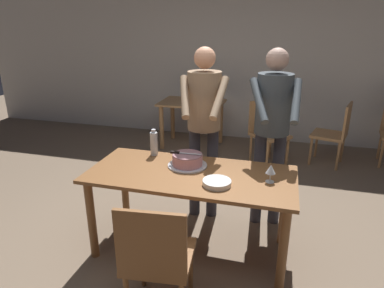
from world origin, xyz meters
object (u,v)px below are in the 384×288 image
at_px(cake_knife, 179,153).
at_px(person_standing_beside, 272,120).
at_px(water_bottle, 154,143).
at_px(wine_glass_near, 271,170).
at_px(plate_stack, 217,183).
at_px(background_table, 192,112).
at_px(background_chair_0, 335,132).
at_px(cake_on_platter, 187,160).
at_px(person_cutting_cake, 204,116).
at_px(background_chair_2, 267,130).
at_px(chair_near_side, 157,256).
at_px(main_dining_table, 191,185).

height_order(cake_knife, person_standing_beside, person_standing_beside).
bearing_deg(water_bottle, wine_glass_near, -15.54).
bearing_deg(plate_stack, background_table, 109.06).
bearing_deg(background_chair_0, cake_knife, -124.65).
xyz_separation_m(cake_on_platter, person_cutting_cake, (0.03, 0.47, 0.27)).
bearing_deg(wine_glass_near, cake_knife, 170.77).
bearing_deg(background_chair_2, person_standing_beside, -86.18).
height_order(plate_stack, chair_near_side, chair_near_side).
xyz_separation_m(cake_knife, water_bottle, (-0.30, 0.17, -0.00)).
bearing_deg(cake_knife, background_chair_0, 55.35).
xyz_separation_m(main_dining_table, background_chair_0, (1.43, 2.39, -0.14)).
height_order(cake_on_platter, water_bottle, water_bottle).
bearing_deg(plate_stack, chair_near_side, -114.27).
xyz_separation_m(cake_on_platter, chair_near_side, (0.05, -0.89, -0.31)).
xyz_separation_m(main_dining_table, person_cutting_cake, (-0.03, 0.60, 0.44)).
distance_m(cake_knife, plate_stack, 0.49).
bearing_deg(chair_near_side, wine_glass_near, 49.24).
bearing_deg(chair_near_side, background_chair_2, 80.20).
distance_m(main_dining_table, cake_knife, 0.30).
relative_size(cake_on_platter, chair_near_side, 0.38).
xyz_separation_m(plate_stack, background_chair_2, (0.25, 2.39, -0.28)).
xyz_separation_m(cake_on_platter, cake_knife, (-0.07, -0.00, 0.06)).
bearing_deg(wine_glass_near, background_table, 117.22).
bearing_deg(plate_stack, cake_on_platter, 137.45).
relative_size(person_standing_beside, background_table, 1.72).
xyz_separation_m(wine_glass_near, background_table, (-1.35, 2.63, -0.28)).
bearing_deg(wine_glass_near, background_chair_2, 93.61).
bearing_deg(background_chair_2, cake_knife, -106.83).
relative_size(wine_glass_near, person_cutting_cake, 0.08).
bearing_deg(background_table, main_dining_table, -74.86).
bearing_deg(main_dining_table, background_chair_0, 59.16).
height_order(cake_knife, background_chair_0, background_chair_0).
relative_size(wine_glass_near, background_table, 0.14).
xyz_separation_m(cake_on_platter, wine_glass_near, (0.71, -0.13, 0.05)).
height_order(cake_knife, background_table, cake_knife).
height_order(background_table, background_chair_2, background_chair_2).
bearing_deg(plate_stack, person_cutting_cake, 110.66).
relative_size(main_dining_table, chair_near_side, 1.90).
bearing_deg(background_table, background_chair_0, -6.33).
height_order(person_cutting_cake, background_chair_0, person_cutting_cake).
bearing_deg(background_table, person_cutting_cake, -71.55).
xyz_separation_m(plate_stack, background_chair_0, (1.17, 2.55, -0.28)).
bearing_deg(main_dining_table, water_bottle, 145.59).
bearing_deg(person_standing_beside, background_chair_2, 93.82).
bearing_deg(water_bottle, person_cutting_cake, 36.27).
height_order(plate_stack, background_chair_2, background_chair_2).
xyz_separation_m(background_table, background_chair_2, (1.21, -0.39, -0.09)).
bearing_deg(person_standing_beside, background_chair_0, 65.03).
relative_size(cake_knife, person_standing_beside, 0.16).
xyz_separation_m(main_dining_table, plate_stack, (0.25, -0.16, 0.13)).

